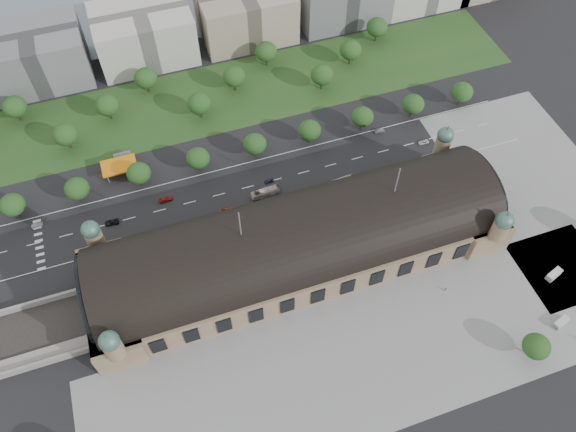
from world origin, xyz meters
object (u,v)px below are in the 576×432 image
object	(u,v)px
traffic_car_3	(165,199)
parked_car_1	(123,257)
traffic_car_1	(37,225)
parked_car_4	(178,241)
traffic_car_4	(269,181)
parked_car_5	(177,242)
van_east	(553,275)
bus_west	(234,211)
parked_car_6	(179,232)
van_south	(560,323)
parked_car_3	(190,229)
petrol_station	(121,162)
parked_car_0	(114,250)
parked_car_2	(121,257)
pedestrian_0	(446,290)
bus_mid	(266,192)
traffic_car_5	(379,131)
traffic_car_6	(423,142)
bus_east	(342,181)

from	to	relation	value
traffic_car_3	parked_car_1	xyz separation A→B (m)	(-20.19, -21.12, -0.14)
traffic_car_1	parked_car_1	bearing A→B (deg)	-134.55
parked_car_4	traffic_car_4	bearing A→B (deg)	76.73
parked_car_5	van_east	distance (m)	138.11
traffic_car_1	traffic_car_3	xyz separation A→B (m)	(49.19, -3.80, 0.13)
traffic_car_3	bus_west	world-z (taller)	bus_west
parked_car_6	van_south	world-z (taller)	van_south
traffic_car_3	parked_car_3	size ratio (longest dim) A/B	1.20
petrol_station	parked_car_5	size ratio (longest dim) A/B	3.02
parked_car_0	parked_car_2	size ratio (longest dim) A/B	0.94
traffic_car_1	parked_car_6	distance (m)	55.02
van_east	pedestrian_0	size ratio (longest dim) A/B	4.18
traffic_car_4	bus_mid	size ratio (longest dim) A/B	0.32
parked_car_1	pedestrian_0	bearing A→B (deg)	35.73
traffic_car_3	traffic_car_4	size ratio (longest dim) A/B	1.47
traffic_car_5	parked_car_2	bearing A→B (deg)	109.04
traffic_car_6	parked_car_2	size ratio (longest dim) A/B	0.87
parked_car_6	van_east	distance (m)	138.16
traffic_car_6	parked_car_3	size ratio (longest dim) A/B	0.98
parked_car_1	bus_mid	bearing A→B (deg)	71.97
traffic_car_6	van_east	bearing A→B (deg)	10.04
parked_car_5	parked_car_3	bearing A→B (deg)	89.91
parked_car_5	parked_car_1	bearing A→B (deg)	-122.53
traffic_car_1	bus_west	distance (m)	75.65
traffic_car_5	parked_car_1	size ratio (longest dim) A/B	0.90
parked_car_0	parked_car_2	bearing A→B (deg)	8.30
parked_car_6	traffic_car_4	bearing A→B (deg)	84.40
traffic_car_4	bus_mid	distance (m)	6.69
parked_car_4	parked_car_6	xyz separation A→B (m)	(1.42, 4.00, -0.16)
parked_car_0	traffic_car_5	bearing A→B (deg)	80.86
parked_car_5	van_south	xyz separation A→B (m)	(116.63, -75.05, 0.56)
traffic_car_3	bus_mid	world-z (taller)	bus_mid
traffic_car_3	pedestrian_0	xyz separation A→B (m)	(85.76, -71.91, -0.01)
traffic_car_6	van_south	size ratio (longest dim) A/B	0.74
bus_mid	van_south	xyz separation A→B (m)	(78.02, -86.05, -0.45)
traffic_car_1	bus_west	world-z (taller)	bus_west
bus_mid	van_south	bearing A→B (deg)	-141.88
traffic_car_1	parked_car_2	size ratio (longest dim) A/B	0.80
parked_car_0	parked_car_5	xyz separation A→B (m)	(22.85, -4.00, -0.17)
traffic_car_4	petrol_station	bearing A→B (deg)	-120.53
bus_east	traffic_car_3	bearing A→B (deg)	73.13
bus_west	parked_car_1	bearing A→B (deg)	103.42
traffic_car_5	van_east	xyz separation A→B (m)	(29.22, -86.27, 0.57)
traffic_car_3	parked_car_0	bearing A→B (deg)	122.29
bus_mid	traffic_car_1	bearing A→B (deg)	76.90
parked_car_1	bus_east	bearing A→B (deg)	65.43
parked_car_5	bus_west	distance (m)	24.98
traffic_car_3	traffic_car_4	bearing A→B (deg)	-100.29
petrol_station	van_south	size ratio (longest dim) A/B	2.25
traffic_car_4	parked_car_2	distance (m)	64.71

